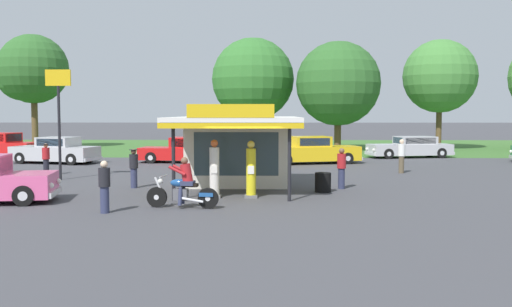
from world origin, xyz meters
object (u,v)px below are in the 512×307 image
Objects in this scene: bystander_leaning_by_kiosk at (46,158)px; roadside_pole_sign at (59,105)px; parked_car_back_row_centre at (411,148)px; bystander_strolling_foreground at (104,186)px; bystander_admiring_sedan at (402,155)px; parked_car_back_row_right at (6,146)px; spare_tire_stack at (323,182)px; parked_car_back_row_centre_left at (312,151)px; parked_car_back_row_far_right at (56,151)px; bystander_chatting_near_pumps at (341,168)px; motorcycle_with_rider at (183,187)px; parked_car_back_row_centre_right at (185,151)px; gas_pump_nearside at (214,171)px; gas_pump_offside at (251,172)px; bystander_standing_back_lot at (134,167)px.

bystander_leaning_by_kiosk is 0.31× the size of roadside_pole_sign.
bystander_strolling_foreground is at bearing -124.18° from parked_car_back_row_centre.
bystander_strolling_foreground is at bearing -135.26° from bystander_admiring_sedan.
parked_car_back_row_right is 24.84m from spare_tire_stack.
parked_car_back_row_centre_left is 14.50m from bystander_leaning_by_kiosk.
parked_car_back_row_far_right is 1.03× the size of parked_car_back_row_right.
motorcycle_with_rider is at bearing -140.17° from bystander_chatting_near_pumps.
parked_car_back_row_centre_right is 1.01× the size of parked_car_back_row_far_right.
bystander_admiring_sedan is (3.66, 5.74, 0.05)m from bystander_chatting_near_pumps.
parked_car_back_row_centre_right is (-3.06, 13.84, -0.25)m from gas_pump_nearside.
parked_car_back_row_right is at bearing 131.69° from gas_pump_nearside.
bystander_strolling_foreground reaches higher than parked_car_back_row_centre_right.
bystander_strolling_foreground is at bearing -133.55° from gas_pump_nearside.
gas_pump_nearside reaches higher than parked_car_back_row_centre_right.
parked_car_back_row_centre is at bearing 60.72° from gas_pump_offside.
bystander_standing_back_lot is at bearing -91.64° from parked_car_back_row_centre_right.
gas_pump_offside is at bearing -151.09° from spare_tire_stack.
parked_car_back_row_centre is (11.24, 17.79, -0.27)m from gas_pump_nearside.
parked_car_back_row_centre_right is 0.94× the size of parked_car_back_row_centre.
spare_tire_stack is at bearing -92.59° from parked_car_back_row_centre_left.
bystander_standing_back_lot is 5.28m from roadside_pole_sign.
bystander_standing_back_lot is at bearing 144.01° from gas_pump_nearside.
roadside_pole_sign is at bearing 117.86° from bystander_strolling_foreground.
parked_car_back_row_centre is at bearing 29.00° from bystander_leaning_by_kiosk.
parked_car_back_row_far_right is at bearing 123.57° from bystander_standing_back_lot.
bystander_leaning_by_kiosk is at bearing 161.45° from bystander_chatting_near_pumps.
roadside_pole_sign is (-4.32, 8.17, 2.47)m from bystander_strolling_foreground.
motorcycle_with_rider is at bearing -57.60° from parked_car_back_row_far_right.
gas_pump_offside is 5.21m from bystander_strolling_foreground.
gas_pump_offside is 23.89m from parked_car_back_row_right.
gas_pump_nearside is 0.39× the size of parked_car_back_row_right.
parked_car_back_row_centre_right is at bearing 102.47° from gas_pump_nearside.
bystander_strolling_foreground is at bearing -146.39° from spare_tire_stack.
gas_pump_offside is 11.96m from bystander_leaning_by_kiosk.
parked_car_back_row_centre_left reaches higher than bystander_chatting_near_pumps.
bystander_admiring_sedan is 16.97m from bystander_leaning_by_kiosk.
bystander_chatting_near_pumps is 0.95× the size of bystander_admiring_sedan.
parked_car_back_row_far_right is 1.12× the size of roadside_pole_sign.
bystander_standing_back_lot is at bearing 119.57° from motorcycle_with_rider.
bystander_strolling_foreground is (0.13, -16.93, 0.14)m from parked_car_back_row_centre_right.
bystander_admiring_sedan is 1.07× the size of bystander_strolling_foreground.
bystander_admiring_sedan is (11.42, -5.74, 0.20)m from parked_car_back_row_centre_right.
bystander_standing_back_lot reaches higher than parked_car_back_row_centre.
bystander_chatting_near_pumps is 8.08m from bystander_standing_back_lot.
bystander_leaning_by_kiosk is at bearing 156.69° from spare_tire_stack.
spare_tire_stack is (3.89, 1.45, -0.56)m from gas_pump_nearside.
parked_car_back_row_centre_right is at bearing 64.44° from roadside_pole_sign.
roadside_pole_sign reaches higher than parked_car_back_row_right.
parked_car_back_row_centre_right is at bearing 4.89° from parked_car_back_row_far_right.
gas_pump_offside is at bearing -145.37° from bystander_chatting_near_pumps.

